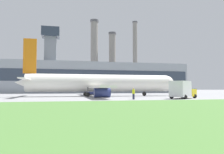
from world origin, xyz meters
TOP-DOWN VIEW (x-y plane):
  - ground_plane at (0.00, 0.00)m, footprint 400.00×400.00m
  - terminal_building at (-0.57, 33.60)m, footprint 75.25×10.94m
  - smokestack_left at (6.98, 60.07)m, footprint 4.10×4.10m
  - smokestack_right at (16.46, 61.84)m, footprint 3.88×3.88m
  - smokestack_far at (26.96, 56.93)m, footprint 2.59×2.59m
  - airplane at (-0.72, -0.15)m, footprint 33.42×29.85m
  - pushback_tug at (18.99, -1.62)m, footprint 3.52×2.75m
  - baggage_truck at (10.66, -13.61)m, footprint 6.06×5.34m
  - ground_crew_person at (2.20, -14.46)m, footprint 0.53×0.53m
  - traffic_cone_near_nose at (14.34, -7.69)m, footprint 0.52×0.52m

SIDE VIEW (x-z plane):
  - ground_plane at x=0.00m, z-range 0.00..0.00m
  - traffic_cone_near_nose at x=14.34m, z-range -0.03..0.58m
  - ground_crew_person at x=2.20m, z-range 0.02..1.72m
  - pushback_tug at x=18.99m, z-range -0.10..1.99m
  - baggage_truck at x=10.66m, z-range -0.04..2.76m
  - airplane at x=-0.72m, z-range -3.02..8.43m
  - terminal_building at x=-0.57m, z-range -5.64..17.19m
  - smokestack_right at x=16.46m, z-range 0.16..30.32m
  - smokestack_far at x=26.96m, z-range 0.11..35.19m
  - smokestack_left at x=6.98m, z-range 0.17..35.56m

